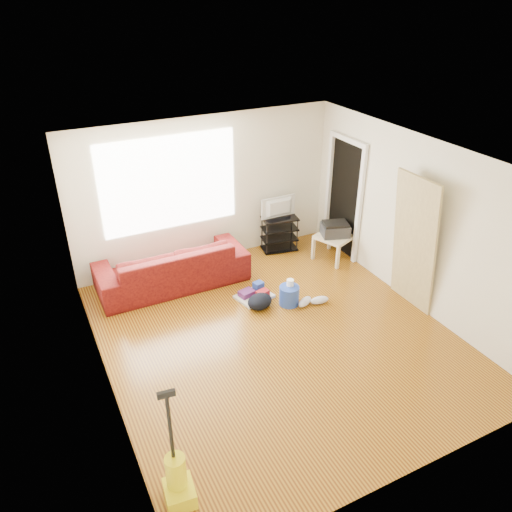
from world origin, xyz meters
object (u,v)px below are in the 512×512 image
sofa (174,284)px  vacuum (178,481)px  tv_stand (279,233)px  backpack (260,307)px  cleaning_tray (255,294)px  bucket (289,304)px  side_table (334,239)px

sofa → vacuum: bearing=72.4°
tv_stand → backpack: 1.91m
sofa → cleaning_tray: (1.00, -0.93, 0.06)m
tv_stand → bucket: bearing=-103.6°
bucket → backpack: size_ratio=0.76×
sofa → bucket: 1.92m
bucket → cleaning_tray: (-0.38, 0.40, 0.06)m
sofa → side_table: 2.85m
sofa → backpack: sofa is taller
bucket → vacuum: 3.47m
bucket → backpack: bearing=166.2°
sofa → vacuum: size_ratio=1.81×
bucket → backpack: (-0.44, 0.11, 0.00)m
cleaning_tray → vacuum: bearing=-128.3°
tv_stand → side_table: 0.99m
side_table → bucket: (-1.40, -0.88, -0.38)m
tv_stand → side_table: tv_stand is taller
side_table → backpack: side_table is taller
side_table → backpack: size_ratio=1.82×
side_table → vacuum: bearing=-140.7°
side_table → backpack: bearing=-157.2°
sofa → side_table: bearing=170.9°
bucket → backpack: 0.45m
tv_stand → cleaning_tray: size_ratio=1.13×
bucket → vacuum: size_ratio=0.23×
sofa → cleaning_tray: 1.37m
tv_stand → sofa: bearing=-162.2°
sofa → side_table: size_ratio=3.27×
bucket → vacuum: vacuum is taller
side_table → vacuum: size_ratio=0.55×
tv_stand → bucket: (-0.71, -1.60, -0.32)m
tv_stand → vacuum: 5.12m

